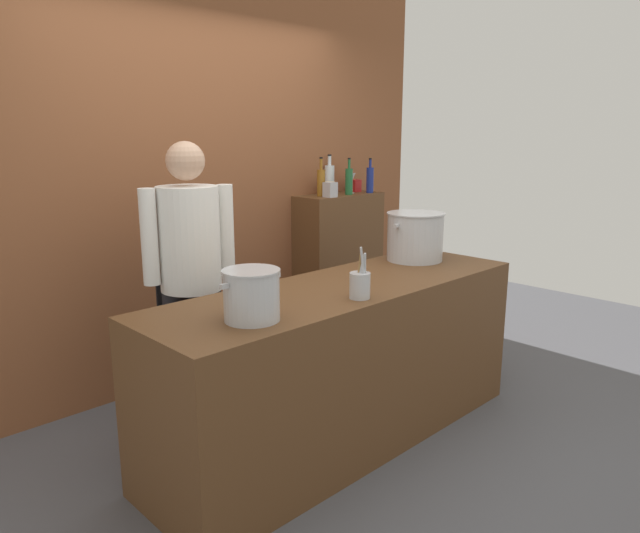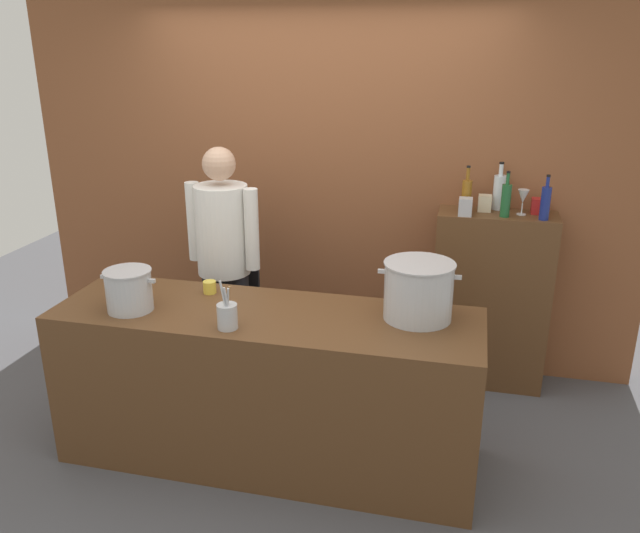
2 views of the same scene
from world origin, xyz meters
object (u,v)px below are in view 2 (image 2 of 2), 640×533
wine_bottle_cobalt (545,203)px  spice_tin_red (538,206)px  chef (224,254)px  utensil_crock (227,316)px  spice_tin_silver (465,207)px  butter_jar (210,287)px  spice_tin_cream (485,203)px  wine_glass_wide (523,197)px  stockpot_small (129,290)px  stockpot_large (418,291)px  wine_bottle_green (506,200)px  wine_bottle_amber (466,195)px  wine_bottle_clear (499,191)px

wine_bottle_cobalt → spice_tin_red: bearing=101.2°
chef → utensil_crock: size_ratio=6.26×
spice_tin_silver → chef: bearing=-165.6°
butter_jar → spice_tin_silver: bearing=32.5°
spice_tin_cream → spice_tin_red: bearing=1.5°
chef → wine_glass_wide: 1.95m
chef → stockpot_small: 0.86m
stockpot_large → stockpot_small: size_ratio=1.35×
wine_bottle_green → wine_glass_wide: bearing=35.3°
spice_tin_red → spice_tin_silver: 0.48m
butter_jar → wine_bottle_amber: size_ratio=0.25×
utensil_crock → spice_tin_cream: size_ratio=2.50×
wine_bottle_clear → wine_bottle_amber: bearing=-151.4°
stockpot_small → spice_tin_silver: 2.12m
stockpot_small → stockpot_large: bearing=9.5°
wine_bottle_green → spice_tin_silver: wine_bottle_green is taller
utensil_crock → spice_tin_silver: (1.12, 1.31, 0.30)m
spice_tin_silver → stockpot_small: bearing=-144.6°
utensil_crock → spice_tin_silver: 1.75m
utensil_crock → butter_jar: bearing=123.0°
chef → wine_bottle_green: 1.83m
stockpot_large → wine_bottle_amber: size_ratio=1.41×
stockpot_small → wine_bottle_cobalt: 2.54m
wine_glass_wide → spice_tin_silver: bearing=-163.2°
butter_jar → wine_bottle_green: (1.64, 0.92, 0.39)m
utensil_crock → wine_glass_wide: wine_glass_wide is taller
wine_bottle_cobalt → stockpot_large: bearing=-124.8°
butter_jar → spice_tin_silver: 1.69m
butter_jar → utensil_crock: bearing=-57.0°
wine_bottle_green → wine_bottle_cobalt: wine_bottle_green is taller
stockpot_small → wine_bottle_amber: (1.71, 1.32, 0.31)m
wine_glass_wide → wine_bottle_cobalt: bearing=-36.3°
spice_tin_red → spice_tin_cream: bearing=-178.5°
wine_bottle_clear → spice_tin_red: 0.26m
stockpot_large → spice_tin_silver: size_ratio=3.73×
wine_glass_wide → spice_tin_silver: (-0.35, -0.11, -0.06)m
wine_bottle_clear → wine_glass_wide: size_ratio=1.92×
chef → spice_tin_red: bearing=-152.4°
wine_bottle_cobalt → wine_glass_wide: (-0.13, 0.09, 0.00)m
wine_bottle_cobalt → utensil_crock: bearing=-140.3°
chef → wine_bottle_amber: 1.62m
utensil_crock → spice_tin_silver: size_ratio=2.31×
stockpot_small → spice_tin_cream: size_ratio=3.00×
wine_bottle_clear → spice_tin_silver: 0.30m
spice_tin_silver → spice_tin_cream: bearing=50.7°
spice_tin_red → utensil_crock: bearing=-136.9°
stockpot_large → butter_jar: 1.21m
butter_jar → wine_bottle_cobalt: 2.12m
utensil_crock → wine_bottle_clear: (1.32, 1.53, 0.37)m
chef → utensil_crock: chef is taller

